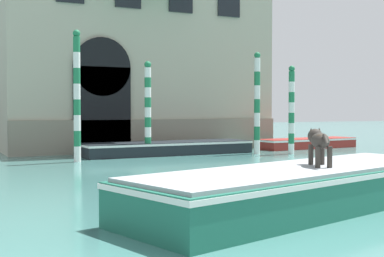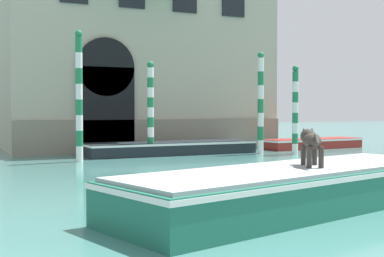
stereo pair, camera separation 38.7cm
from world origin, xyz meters
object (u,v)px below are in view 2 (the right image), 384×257
object	(u,v)px
mooring_pole_0	(295,109)
mooring_pole_1	(79,96)
boat_moored_near_palazzo	(171,148)
boat_moored_far	(312,143)
dog_on_deck	(311,141)
mooring_pole_2	(151,109)
mooring_pole_3	(261,103)
boat_foreground	(297,187)

from	to	relation	value
mooring_pole_0	mooring_pole_1	bearing A→B (deg)	176.38
boat_moored_near_palazzo	boat_moored_far	world-z (taller)	boat_moored_near_palazzo
dog_on_deck	boat_moored_far	world-z (taller)	dog_on_deck
boat_moored_far	mooring_pole_1	world-z (taller)	mooring_pole_1
boat_moored_far	mooring_pole_2	bearing A→B (deg)	-177.89
dog_on_deck	mooring_pole_2	bearing A→B (deg)	20.47
dog_on_deck	boat_moored_near_palazzo	world-z (taller)	dog_on_deck
mooring_pole_0	dog_on_deck	bearing A→B (deg)	-124.43
boat_moored_near_palazzo	mooring_pole_2	world-z (taller)	mooring_pole_2
mooring_pole_1	boat_moored_near_palazzo	bearing A→B (deg)	20.18
boat_moored_near_palazzo	mooring_pole_2	bearing A→B (deg)	-149.11
dog_on_deck	mooring_pole_3	bearing A→B (deg)	-1.91
mooring_pole_3	dog_on_deck	bearing A→B (deg)	-117.79
dog_on_deck	mooring_pole_0	size ratio (longest dim) A/B	0.27
dog_on_deck	mooring_pole_2	size ratio (longest dim) A/B	0.27
boat_moored_far	boat_moored_near_palazzo	bearing A→B (deg)	177.59
boat_moored_near_palazzo	mooring_pole_0	size ratio (longest dim) A/B	1.98
dog_on_deck	mooring_pole_2	distance (m)	11.03
boat_moored_far	dog_on_deck	bearing A→B (deg)	-132.48
mooring_pole_3	boat_foreground	bearing A→B (deg)	-119.06
boat_foreground	mooring_pole_0	distance (m)	11.98
mooring_pole_0	mooring_pole_3	distance (m)	1.39
dog_on_deck	mooring_pole_1	world-z (taller)	mooring_pole_1
dog_on_deck	mooring_pole_0	xyz separation A→B (m)	(6.64, 9.68, 0.58)
boat_foreground	boat_moored_near_palazzo	distance (m)	11.91
boat_moored_far	mooring_pole_1	xyz separation A→B (m)	(-11.01, -1.75, 1.99)
boat_moored_far	mooring_pole_0	xyz separation A→B (m)	(-2.58, -2.29, 1.53)
boat_foreground	mooring_pole_2	world-z (taller)	mooring_pole_2
boat_moored_near_palazzo	mooring_pole_2	xyz separation A→B (m)	(-1.09, -0.70, 1.53)
dog_on_deck	boat_moored_near_palazzo	size ratio (longest dim) A/B	0.14
boat_foreground	mooring_pole_3	distance (m)	11.96
mooring_pole_1	boat_moored_far	bearing A→B (deg)	9.03
dog_on_deck	mooring_pole_0	world-z (taller)	mooring_pole_0
mooring_pole_0	mooring_pole_2	distance (m)	5.74
dog_on_deck	mooring_pole_1	distance (m)	10.43
boat_foreground	mooring_pole_3	world-z (taller)	mooring_pole_3
boat_foreground	boat_moored_far	distance (m)	15.28
mooring_pole_1	boat_foreground	bearing A→B (deg)	-81.61
boat_foreground	mooring_pole_3	bearing A→B (deg)	46.32
boat_moored_near_palazzo	mooring_pole_2	distance (m)	2.01
boat_moored_far	mooring_pole_2	xyz separation A→B (m)	(-8.18, -1.00, 1.56)
boat_foreground	mooring_pole_2	size ratio (longest dim) A/B	2.11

